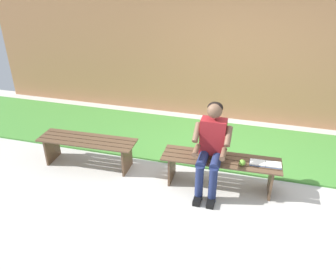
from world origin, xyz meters
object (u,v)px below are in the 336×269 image
(person_seated, at_px, (211,146))
(apple, at_px, (242,163))
(bench_near, at_px, (220,165))
(book_open, at_px, (266,164))
(bench_far, at_px, (88,146))

(person_seated, xyz_separation_m, apple, (-0.42, -0.00, -0.20))
(bench_near, bearing_deg, book_open, -178.46)
(person_seated, height_order, apple, person_seated)
(apple, height_order, book_open, apple)
(bench_far, xyz_separation_m, apple, (-2.34, 0.10, 0.16))
(bench_far, bearing_deg, book_open, -179.65)
(apple, distance_m, book_open, 0.32)
(bench_near, bearing_deg, person_seated, 37.15)
(bench_far, xyz_separation_m, person_seated, (-1.91, 0.10, 0.35))
(person_seated, xyz_separation_m, book_open, (-0.73, -0.12, -0.23))
(bench_near, distance_m, person_seated, 0.39)
(person_seated, distance_m, book_open, 0.77)
(person_seated, height_order, book_open, person_seated)
(bench_far, distance_m, person_seated, 1.95)
(person_seated, distance_m, apple, 0.47)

